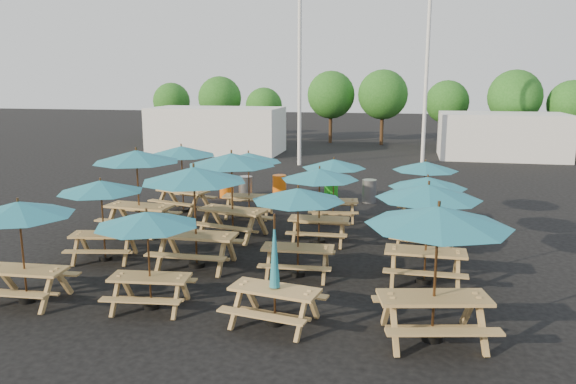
% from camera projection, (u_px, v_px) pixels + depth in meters
% --- Properties ---
extents(ground, '(120.00, 120.00, 0.00)m').
position_uv_depth(ground, '(277.00, 239.00, 16.35)').
color(ground, black).
rests_on(ground, ground).
extents(picnic_unit_0, '(2.33, 2.33, 2.18)m').
position_uv_depth(picnic_unit_0, '(19.00, 213.00, 11.40)').
color(picnic_unit_0, '#A38048').
rests_on(picnic_unit_0, ground).
extents(picnic_unit_1, '(2.52, 2.52, 2.10)m').
position_uv_depth(picnic_unit_1, '(101.00, 190.00, 14.12)').
color(picnic_unit_1, '#A38048').
rests_on(picnic_unit_1, ground).
extents(picnic_unit_2, '(2.82, 2.82, 2.53)m').
position_uv_depth(picnic_unit_2, '(137.00, 160.00, 16.62)').
color(picnic_unit_2, '#A38048').
rests_on(picnic_unit_2, ground).
extents(picnic_unit_3, '(2.93, 2.93, 2.33)m').
position_uv_depth(picnic_unit_3, '(181.00, 154.00, 19.27)').
color(picnic_unit_3, '#A38048').
rests_on(picnic_unit_3, ground).
extents(picnic_unit_4, '(2.29, 2.29, 2.04)m').
position_uv_depth(picnic_unit_4, '(147.00, 223.00, 11.10)').
color(picnic_unit_4, '#A38048').
rests_on(picnic_unit_4, ground).
extents(picnic_unit_5, '(2.58, 2.58, 2.53)m').
position_uv_depth(picnic_unit_5, '(194.00, 179.00, 13.52)').
color(picnic_unit_5, '#A38048').
rests_on(picnic_unit_5, ground).
extents(picnic_unit_6, '(3.08, 3.08, 2.52)m').
position_uv_depth(picnic_unit_6, '(232.00, 163.00, 16.14)').
color(picnic_unit_6, '#A38048').
rests_on(picnic_unit_6, ground).
extents(picnic_unit_7, '(2.36, 2.36, 2.19)m').
position_uv_depth(picnic_unit_7, '(248.00, 160.00, 18.59)').
color(picnic_unit_7, '#A38048').
rests_on(picnic_unit_7, ground).
extents(picnic_unit_8, '(1.93, 1.76, 2.17)m').
position_uv_depth(picnic_unit_8, '(275.00, 280.00, 10.54)').
color(picnic_unit_8, '#A38048').
rests_on(picnic_unit_8, ground).
extents(picnic_unit_9, '(2.30, 2.30, 2.14)m').
position_uv_depth(picnic_unit_9, '(298.00, 198.00, 12.95)').
color(picnic_unit_9, '#A38048').
rests_on(picnic_unit_9, ground).
extents(picnic_unit_10, '(2.26, 2.26, 2.16)m').
position_uv_depth(picnic_unit_10, '(320.00, 177.00, 15.62)').
color(picnic_unit_10, '#A38048').
rests_on(picnic_unit_10, ground).
extents(picnic_unit_11, '(2.34, 2.34, 2.05)m').
position_uv_depth(picnic_unit_11, '(334.00, 166.00, 18.15)').
color(picnic_unit_11, '#A38048').
rests_on(picnic_unit_11, ground).
extents(picnic_unit_12, '(3.01, 3.01, 2.49)m').
position_uv_depth(picnic_unit_12, '(438.00, 222.00, 9.64)').
color(picnic_unit_12, '#A38048').
rests_on(picnic_unit_12, ground).
extents(picnic_unit_13, '(2.41, 2.41, 2.32)m').
position_uv_depth(picnic_unit_13, '(428.00, 196.00, 12.47)').
color(picnic_unit_13, '#A38048').
rests_on(picnic_unit_13, ground).
extents(picnic_unit_14, '(2.57, 2.57, 2.04)m').
position_uv_depth(picnic_unit_14, '(428.00, 186.00, 14.96)').
color(picnic_unit_14, '#A38048').
rests_on(picnic_unit_14, ground).
extents(picnic_unit_15, '(2.24, 2.24, 2.03)m').
position_uv_depth(picnic_unit_15, '(425.00, 169.00, 17.79)').
color(picnic_unit_15, '#A38048').
rests_on(picnic_unit_15, ground).
extents(waste_bin_0, '(0.54, 0.54, 0.86)m').
position_uv_depth(waste_bin_0, '(226.00, 187.00, 21.94)').
color(waste_bin_0, orange).
rests_on(waste_bin_0, ground).
extents(waste_bin_1, '(0.54, 0.54, 0.86)m').
position_uv_depth(waste_bin_1, '(246.00, 187.00, 21.79)').
color(waste_bin_1, gray).
rests_on(waste_bin_1, ground).
extents(waste_bin_2, '(0.54, 0.54, 0.86)m').
position_uv_depth(waste_bin_2, '(279.00, 186.00, 22.08)').
color(waste_bin_2, orange).
rests_on(waste_bin_2, ground).
extents(waste_bin_3, '(0.54, 0.54, 0.86)m').
position_uv_depth(waste_bin_3, '(331.00, 188.00, 21.64)').
color(waste_bin_3, '#1E961B').
rests_on(waste_bin_3, ground).
extents(waste_bin_4, '(0.54, 0.54, 0.86)m').
position_uv_depth(waste_bin_4, '(369.00, 191.00, 21.08)').
color(waste_bin_4, gray).
rests_on(waste_bin_4, ground).
extents(mast_0, '(0.20, 0.20, 12.00)m').
position_uv_depth(mast_0, '(300.00, 50.00, 28.97)').
color(mast_0, silver).
rests_on(mast_0, ground).
extents(mast_1, '(0.20, 0.20, 12.00)m').
position_uv_depth(mast_1, '(428.00, 51.00, 29.58)').
color(mast_1, silver).
rests_on(mast_1, ground).
extents(event_tent_0, '(8.00, 4.00, 2.80)m').
position_uv_depth(event_tent_0, '(217.00, 130.00, 34.93)').
color(event_tent_0, silver).
rests_on(event_tent_0, ground).
extents(event_tent_1, '(7.00, 4.00, 2.60)m').
position_uv_depth(event_tent_1, '(502.00, 136.00, 32.50)').
color(event_tent_1, silver).
rests_on(event_tent_1, ground).
extents(tree_0, '(2.80, 2.80, 4.24)m').
position_uv_depth(tree_0, '(172.00, 101.00, 42.82)').
color(tree_0, '#382314').
rests_on(tree_0, ground).
extents(tree_1, '(3.11, 3.11, 4.72)m').
position_uv_depth(tree_1, '(220.00, 98.00, 40.59)').
color(tree_1, '#382314').
rests_on(tree_1, ground).
extents(tree_2, '(2.59, 2.59, 3.93)m').
position_uv_depth(tree_2, '(264.00, 106.00, 39.79)').
color(tree_2, '#382314').
rests_on(tree_2, ground).
extents(tree_3, '(3.36, 3.36, 5.09)m').
position_uv_depth(tree_3, '(331.00, 95.00, 39.72)').
color(tree_3, '#382314').
rests_on(tree_3, ground).
extents(tree_4, '(3.41, 3.41, 5.17)m').
position_uv_depth(tree_4, '(383.00, 95.00, 38.53)').
color(tree_4, '#382314').
rests_on(tree_4, ground).
extents(tree_5, '(2.94, 2.94, 4.45)m').
position_uv_depth(tree_5, '(447.00, 102.00, 38.16)').
color(tree_5, '#382314').
rests_on(tree_5, ground).
extents(tree_6, '(3.38, 3.38, 5.13)m').
position_uv_depth(tree_6, '(515.00, 97.00, 35.56)').
color(tree_6, '#382314').
rests_on(tree_6, ground).
extents(tree_7, '(2.95, 2.95, 4.48)m').
position_uv_depth(tree_7, '(572.00, 104.00, 34.99)').
color(tree_7, '#382314').
rests_on(tree_7, ground).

